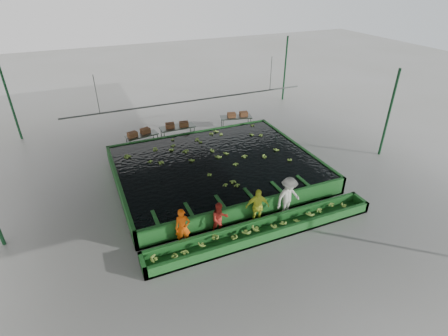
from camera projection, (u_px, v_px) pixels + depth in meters
name	position (u px, v px, depth m)	size (l,w,h in m)	color
ground	(228.00, 190.00, 17.15)	(80.00, 80.00, 0.00)	gray
shed_roof	(229.00, 91.00, 14.66)	(20.00, 22.00, 0.04)	slate
shed_posts	(228.00, 145.00, 15.90)	(20.00, 22.00, 5.00)	#164424
flotation_tank	(216.00, 168.00, 18.12)	(10.00, 8.00, 0.90)	#1D5C21
tank_water	(216.00, 162.00, 17.92)	(9.70, 7.70, 0.00)	black
sorting_trough	(264.00, 230.00, 14.16)	(10.00, 1.00, 0.50)	#1D5C21
cableway_rail	(192.00, 101.00, 19.64)	(0.08, 0.08, 14.00)	#59605B
rail_hanger_left	(96.00, 95.00, 17.42)	(0.04, 0.04, 2.00)	#59605B
rail_hanger_right	(271.00, 74.00, 20.86)	(0.04, 0.04, 2.00)	#59605B
worker_a	(183.00, 228.00, 13.43)	(0.59, 0.39, 1.63)	#F7550A
worker_b	(220.00, 219.00, 14.00)	(0.73, 0.57, 1.49)	#B4291E
worker_c	(257.00, 207.00, 14.53)	(1.00, 0.42, 1.71)	#E1ED38
worker_d	(288.00, 197.00, 15.00)	(1.22, 0.70, 1.89)	silver
packing_table_left	(143.00, 141.00, 21.01)	(1.88, 0.75, 0.85)	#59605B
packing_table_mid	(178.00, 134.00, 21.80)	(2.15, 0.86, 0.98)	#59605B
packing_table_right	(236.00, 123.00, 23.36)	(2.05, 0.82, 0.93)	#59605B
box_stack_left	(139.00, 135.00, 20.78)	(1.38, 0.38, 0.30)	brown
box_stack_mid	(177.00, 127.00, 21.49)	(1.39, 0.38, 0.30)	brown
box_stack_right	(238.00, 116.00, 23.14)	(1.35, 0.37, 0.29)	brown
floating_bananas	(211.00, 155.00, 18.56)	(8.84, 6.03, 0.12)	#7BA739
trough_bananas	(264.00, 227.00, 14.09)	(8.62, 0.57, 0.11)	#7BA739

